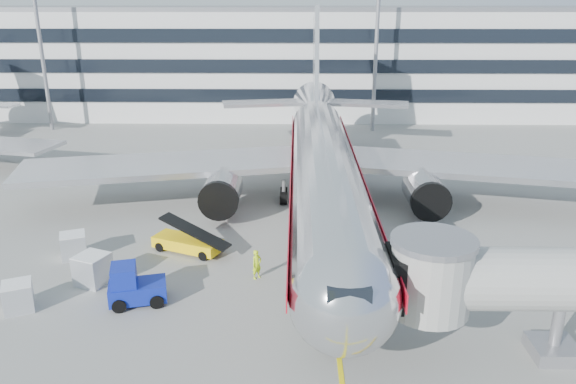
{
  "coord_description": "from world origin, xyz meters",
  "views": [
    {
      "loc": [
        -2.15,
        -31.65,
        16.58
      ],
      "look_at": [
        -2.69,
        4.93,
        4.0
      ],
      "focal_mm": 35.0,
      "sensor_mm": 36.0,
      "label": 1
    }
  ],
  "objects_px": {
    "belt_loader": "(187,242)",
    "baggage_tug": "(134,287)",
    "ramp_worker": "(257,264)",
    "cargo_container_right": "(74,246)",
    "cargo_container_left": "(18,296)",
    "main_jet": "(323,162)",
    "cargo_container_front": "(93,269)"
  },
  "relations": [
    {
      "from": "belt_loader",
      "to": "cargo_container_front",
      "type": "xyz_separation_m",
      "value": [
        -4.94,
        -4.69,
        0.25
      ]
    },
    {
      "from": "main_jet",
      "to": "baggage_tug",
      "type": "xyz_separation_m",
      "value": [
        -11.41,
        -14.97,
        -3.19
      ]
    },
    {
      "from": "main_jet",
      "to": "ramp_worker",
      "type": "height_order",
      "value": "main_jet"
    },
    {
      "from": "main_jet",
      "to": "cargo_container_left",
      "type": "bearing_deg",
      "value": -138.24
    },
    {
      "from": "main_jet",
      "to": "cargo_container_front",
      "type": "xyz_separation_m",
      "value": [
        -14.58,
        -12.62,
        -3.29
      ]
    },
    {
      "from": "baggage_tug",
      "to": "cargo_container_right",
      "type": "height_order",
      "value": "baggage_tug"
    },
    {
      "from": "belt_loader",
      "to": "baggage_tug",
      "type": "xyz_separation_m",
      "value": [
        -1.77,
        -7.04,
        0.35
      ]
    },
    {
      "from": "main_jet",
      "to": "belt_loader",
      "type": "distance_m",
      "value": 12.98
    },
    {
      "from": "main_jet",
      "to": "baggage_tug",
      "type": "distance_m",
      "value": 19.09
    },
    {
      "from": "baggage_tug",
      "to": "ramp_worker",
      "type": "xyz_separation_m",
      "value": [
        6.84,
        3.14,
        -0.1
      ]
    },
    {
      "from": "belt_loader",
      "to": "ramp_worker",
      "type": "relative_size",
      "value": 2.72
    },
    {
      "from": "main_jet",
      "to": "cargo_container_right",
      "type": "height_order",
      "value": "main_jet"
    },
    {
      "from": "main_jet",
      "to": "cargo_container_right",
      "type": "bearing_deg",
      "value": -152.27
    },
    {
      "from": "baggage_tug",
      "to": "cargo_container_left",
      "type": "xyz_separation_m",
      "value": [
        -6.28,
        -0.83,
        -0.22
      ]
    },
    {
      "from": "ramp_worker",
      "to": "cargo_container_front",
      "type": "bearing_deg",
      "value": 141.02
    },
    {
      "from": "belt_loader",
      "to": "main_jet",
      "type": "bearing_deg",
      "value": 39.45
    },
    {
      "from": "main_jet",
      "to": "cargo_container_front",
      "type": "relative_size",
      "value": 22.08
    },
    {
      "from": "baggage_tug",
      "to": "cargo_container_left",
      "type": "height_order",
      "value": "baggage_tug"
    },
    {
      "from": "cargo_container_front",
      "to": "baggage_tug",
      "type": "bearing_deg",
      "value": -36.56
    },
    {
      "from": "belt_loader",
      "to": "baggage_tug",
      "type": "relative_size",
      "value": 1.45
    },
    {
      "from": "belt_loader",
      "to": "ramp_worker",
      "type": "height_order",
      "value": "belt_loader"
    },
    {
      "from": "baggage_tug",
      "to": "ramp_worker",
      "type": "height_order",
      "value": "baggage_tug"
    },
    {
      "from": "belt_loader",
      "to": "cargo_container_left",
      "type": "xyz_separation_m",
      "value": [
        -8.06,
        -7.87,
        0.14
      ]
    },
    {
      "from": "cargo_container_right",
      "to": "cargo_container_front",
      "type": "distance_m",
      "value": 4.42
    },
    {
      "from": "cargo_container_right",
      "to": "main_jet",
      "type": "bearing_deg",
      "value": 27.73
    },
    {
      "from": "main_jet",
      "to": "ramp_worker",
      "type": "xyz_separation_m",
      "value": [
        -4.57,
        -11.83,
        -3.29
      ]
    },
    {
      "from": "baggage_tug",
      "to": "cargo_container_front",
      "type": "height_order",
      "value": "baggage_tug"
    },
    {
      "from": "ramp_worker",
      "to": "baggage_tug",
      "type": "bearing_deg",
      "value": 161.18
    },
    {
      "from": "cargo_container_left",
      "to": "baggage_tug",
      "type": "bearing_deg",
      "value": 7.53
    },
    {
      "from": "baggage_tug",
      "to": "cargo_container_left",
      "type": "distance_m",
      "value": 6.34
    },
    {
      "from": "baggage_tug",
      "to": "cargo_container_right",
      "type": "xyz_separation_m",
      "value": [
        -5.73,
        5.96,
        -0.18
      ]
    },
    {
      "from": "cargo_container_left",
      "to": "cargo_container_front",
      "type": "xyz_separation_m",
      "value": [
        3.11,
        3.18,
        0.12
      ]
    }
  ]
}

